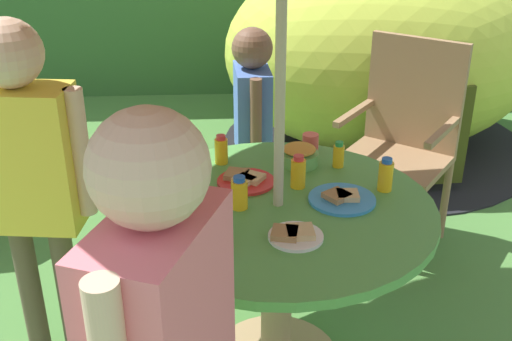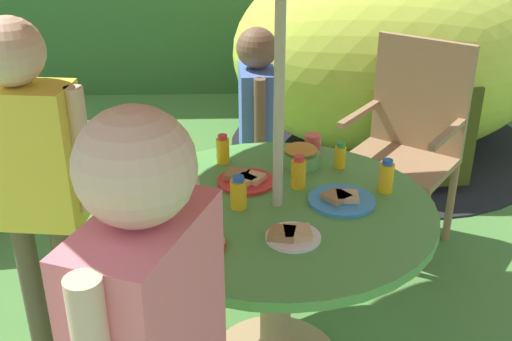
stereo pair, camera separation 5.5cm
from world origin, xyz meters
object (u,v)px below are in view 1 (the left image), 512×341
object	(u,v)px
wooden_chair	(403,133)
snack_bowl	(299,155)
plate_back_edge	(295,235)
juice_bottle_center_back	(386,175)
child_in_yellow_shirt	(26,159)
juice_bottle_mid_right	(239,193)
plate_near_right	(201,242)
juice_bottle_spot_a	(221,150)
plate_near_left	(342,198)
dome_tent	(382,52)
garden_table	(277,243)
juice_bottle_far_right	(339,155)
cup_near	(310,142)
juice_bottle_front_edge	(158,164)
plate_far_left	(163,199)
child_in_blue_shirt	(252,112)
child_in_pink_shirt	(162,331)
juice_bottle_mid_left	(298,172)
plate_center_front	(245,180)

from	to	relation	value
wooden_chair	snack_bowl	distance (m)	0.90
plate_back_edge	juice_bottle_center_back	xyz separation A→B (m)	(0.37, 0.32, 0.05)
child_in_yellow_shirt	juice_bottle_mid_right	size ratio (longest dim) A/B	11.30
plate_near_right	juice_bottle_spot_a	distance (m)	0.63
plate_near_left	dome_tent	bearing A→B (deg)	72.74
plate_near_left	garden_table	bearing A→B (deg)	-176.73
snack_bowl	juice_bottle_far_right	distance (m)	0.16
wooden_chair	juice_bottle_far_right	xyz separation A→B (m)	(-0.46, -0.66, 0.19)
cup_near	juice_bottle_front_edge	bearing A→B (deg)	-160.36
plate_far_left	juice_bottle_front_edge	xyz separation A→B (m)	(-0.03, 0.21, 0.04)
garden_table	cup_near	world-z (taller)	cup_near
child_in_blue_shirt	plate_near_right	distance (m)	1.23
plate_near_right	cup_near	world-z (taller)	cup_near
juice_bottle_front_edge	child_in_pink_shirt	bearing A→B (deg)	-84.41
juice_bottle_mid_left	cup_near	bearing A→B (deg)	74.69
child_in_pink_shirt	juice_bottle_mid_right	size ratio (longest dim) A/B	11.59
child_in_yellow_shirt	juice_bottle_spot_a	bearing A→B (deg)	27.10
child_in_yellow_shirt	plate_near_left	size ratio (longest dim) A/B	5.69
snack_bowl	plate_back_edge	xyz separation A→B (m)	(-0.08, -0.56, -0.03)
plate_far_left	child_in_pink_shirt	bearing A→B (deg)	-85.22
plate_center_front	dome_tent	bearing A→B (deg)	63.20
child_in_pink_shirt	juice_bottle_mid_right	xyz separation A→B (m)	(0.20, 0.86, -0.12)
juice_bottle_mid_right	juice_bottle_far_right	bearing A→B (deg)	37.97
dome_tent	juice_bottle_front_edge	bearing A→B (deg)	-128.82
dome_tent	plate_back_edge	xyz separation A→B (m)	(-0.88, -2.44, 0.06)
plate_back_edge	plate_center_front	bearing A→B (deg)	109.38
garden_table	cup_near	xyz separation A→B (m)	(0.18, 0.47, 0.20)
child_in_blue_shirt	plate_far_left	size ratio (longest dim) A/B	5.62
plate_near_right	wooden_chair	bearing A→B (deg)	50.75
plate_far_left	juice_bottle_far_right	distance (m)	0.73
snack_bowl	plate_near_right	size ratio (longest dim) A/B	0.86
garden_table	child_in_blue_shirt	size ratio (longest dim) A/B	0.98
plate_near_left	juice_bottle_mid_left	bearing A→B (deg)	140.83
juice_bottle_front_edge	juice_bottle_spot_a	xyz separation A→B (m)	(0.25, 0.11, 0.00)
child_in_yellow_shirt	plate_near_right	distance (m)	0.74
plate_near_left	juice_bottle_mid_right	world-z (taller)	juice_bottle_mid_right
juice_bottle_front_edge	wooden_chair	bearing A→B (deg)	31.22
juice_bottle_spot_a	wooden_chair	bearing A→B (deg)	32.86
plate_near_right	cup_near	size ratio (longest dim) A/B	2.58
snack_bowl	plate_near_right	distance (m)	0.71
plate_center_front	juice_bottle_mid_right	bearing A→B (deg)	-98.21
child_in_pink_shirt	cup_near	world-z (taller)	child_in_pink_shirt
snack_bowl	plate_center_front	bearing A→B (deg)	-145.83
juice_bottle_spot_a	cup_near	size ratio (longest dim) A/B	1.72
child_in_pink_shirt	plate_center_front	size ratio (longest dim) A/B	6.43
juice_bottle_spot_a	plate_near_left	bearing A→B (deg)	-38.91
garden_table	plate_near_right	world-z (taller)	plate_near_right
juice_bottle_center_back	juice_bottle_far_right	bearing A→B (deg)	122.82
plate_center_front	juice_bottle_spot_a	size ratio (longest dim) A/B	1.82
plate_near_right	juice_bottle_front_edge	size ratio (longest dim) A/B	1.57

